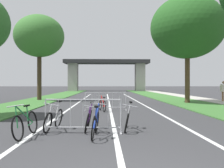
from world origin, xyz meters
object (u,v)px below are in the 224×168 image
bicycle_purple_5 (89,119)px  bicycle_white_3 (54,119)px  crowd_barrier_second (106,101)px  tree_left_cypress_far (39,36)px  bicycle_red_0 (102,105)px  bicycle_green_1 (26,124)px  bicycle_blue_4 (95,124)px  crowd_barrier_nearest (83,116)px  bicycle_silver_2 (127,119)px  tree_right_oak_mid (187,28)px  pedestrian_with_backpack (224,89)px

bicycle_purple_5 → bicycle_white_3: bearing=1.6°
crowd_barrier_second → bicycle_purple_5: 5.91m
tree_left_cypress_far → bicycle_red_0: 12.14m
bicycle_green_1 → bicycle_blue_4: bicycle_green_1 is taller
crowd_barrier_nearest → bicycle_blue_4: (0.40, -0.55, -0.14)m
bicycle_white_3 → bicycle_silver_2: bearing=-171.0°
bicycle_green_1 → bicycle_white_3: (0.59, 0.99, -0.01)m
bicycle_white_3 → tree_left_cypress_far: bearing=-64.8°
tree_right_oak_mid → bicycle_silver_2: size_ratio=5.20×
tree_left_cypress_far → pedestrian_with_backpack: bearing=-9.0°
tree_left_cypress_far → crowd_barrier_nearest: tree_left_cypress_far is taller
crowd_barrier_nearest → crowd_barrier_second: bearing=83.7°
tree_left_cypress_far → bicycle_green_1: 16.95m
crowd_barrier_second → bicycle_blue_4: size_ratio=1.43×
tree_left_cypress_far → bicycle_purple_5: (5.50, -14.58, -5.52)m
bicycle_blue_4 → bicycle_white_3: bearing=147.0°
bicycle_red_0 → bicycle_white_3: (-1.51, -5.52, 0.02)m
crowd_barrier_second → bicycle_purple_5: size_ratio=1.48×
bicycle_purple_5 → tree_left_cypress_far: bearing=-68.5°
bicycle_silver_2 → pedestrian_with_backpack: size_ratio=0.92×
bicycle_red_0 → bicycle_white_3: bicycle_white_3 is taller
tree_left_cypress_far → tree_right_oak_mid: bearing=-16.5°
tree_left_cypress_far → pedestrian_with_backpack: 16.79m
bicycle_blue_4 → bicycle_purple_5: 1.08m
bicycle_red_0 → bicycle_blue_4: bearing=-104.4°
tree_left_cypress_far → bicycle_purple_5: size_ratio=4.87×
crowd_barrier_nearest → crowd_barrier_second: (0.71, 6.38, 0.00)m
bicycle_purple_5 → pedestrian_with_backpack: bearing=-129.9°
crowd_barrier_nearest → bicycle_purple_5: bearing=75.3°
crowd_barrier_nearest → bicycle_white_3: size_ratio=1.45×
tree_left_cypress_far → bicycle_blue_4: (5.76, -15.63, -5.49)m
tree_left_cypress_far → bicycle_red_0: bearing=-57.0°
bicycle_silver_2 → bicycle_purple_5: 1.27m
pedestrian_with_backpack → crowd_barrier_nearest: bearing=-137.2°
crowd_barrier_nearest → bicycle_purple_5: size_ratio=1.49×
bicycle_white_3 → bicycle_purple_5: 1.12m
bicycle_red_0 → bicycle_silver_2: (0.89, -5.50, 0.00)m
bicycle_red_0 → crowd_barrier_second: bearing=50.1°
crowd_barrier_second → bicycle_red_0: (-0.19, -0.37, -0.17)m
bicycle_green_1 → bicycle_purple_5: size_ratio=1.08×
tree_left_cypress_far → crowd_barrier_second: size_ratio=3.30×
tree_right_oak_mid → bicycle_silver_2: 13.48m
crowd_barrier_second → bicycle_green_1: 7.25m
bicycle_red_0 → bicycle_silver_2: bearing=-94.2°
crowd_barrier_second → bicycle_purple_5: bearing=-95.6°
bicycle_silver_2 → crowd_barrier_nearest: bearing=27.4°
bicycle_silver_2 → bicycle_blue_4: size_ratio=0.97×
crowd_barrier_nearest → bicycle_green_1: (-1.58, -0.50, -0.14)m
bicycle_green_1 → tree_left_cypress_far: bearing=-71.7°
crowd_barrier_second → bicycle_green_1: bearing=-108.4°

